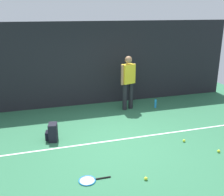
# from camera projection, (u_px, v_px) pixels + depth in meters

# --- Properties ---
(ground_plane) EXTENTS (12.00, 12.00, 0.00)m
(ground_plane) POSITION_uv_depth(u_px,v_px,m) (117.00, 143.00, 6.47)
(ground_plane) COLOR #2D6B47
(back_fence) EXTENTS (10.00, 0.10, 2.71)m
(back_fence) POSITION_uv_depth(u_px,v_px,m) (89.00, 64.00, 8.78)
(back_fence) COLOR black
(back_fence) RESTS_ON ground
(court_line) EXTENTS (9.00, 0.05, 0.00)m
(court_line) POSITION_uv_depth(u_px,v_px,m) (115.00, 140.00, 6.58)
(court_line) COLOR white
(court_line) RESTS_ON ground
(tennis_player) EXTENTS (0.51, 0.32, 1.70)m
(tennis_player) POSITION_uv_depth(u_px,v_px,m) (128.00, 80.00, 8.41)
(tennis_player) COLOR black
(tennis_player) RESTS_ON ground
(tennis_racket) EXTENTS (0.62, 0.33, 0.03)m
(tennis_racket) POSITION_uv_depth(u_px,v_px,m) (89.00, 180.00, 5.01)
(tennis_racket) COLOR black
(tennis_racket) RESTS_ON ground
(backpack) EXTENTS (0.32, 0.33, 0.44)m
(backpack) POSITION_uv_depth(u_px,v_px,m) (52.00, 133.00, 6.51)
(backpack) COLOR black
(backpack) RESTS_ON ground
(tennis_ball_near_player) EXTENTS (0.07, 0.07, 0.07)m
(tennis_ball_near_player) POSITION_uv_depth(u_px,v_px,m) (146.00, 179.00, 5.03)
(tennis_ball_near_player) COLOR #CCE033
(tennis_ball_near_player) RESTS_ON ground
(tennis_ball_by_fence) EXTENTS (0.07, 0.07, 0.07)m
(tennis_ball_by_fence) POSITION_uv_depth(u_px,v_px,m) (184.00, 141.00, 6.49)
(tennis_ball_by_fence) COLOR #CCE033
(tennis_ball_by_fence) RESTS_ON ground
(tennis_ball_mid_court) EXTENTS (0.07, 0.07, 0.07)m
(tennis_ball_mid_court) POSITION_uv_depth(u_px,v_px,m) (219.00, 151.00, 6.01)
(tennis_ball_mid_court) COLOR #CCE033
(tennis_ball_mid_court) RESTS_ON ground
(water_bottle) EXTENTS (0.07, 0.07, 0.27)m
(water_bottle) POSITION_uv_depth(u_px,v_px,m) (155.00, 104.00, 8.77)
(water_bottle) COLOR #268CD8
(water_bottle) RESTS_ON ground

